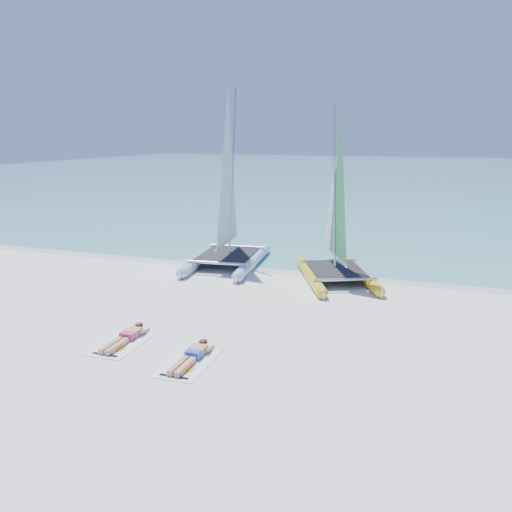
% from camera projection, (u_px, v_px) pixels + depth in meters
% --- Properties ---
extents(ground, '(140.00, 140.00, 0.00)m').
position_uv_depth(ground, '(246.00, 317.00, 14.66)').
color(ground, white).
rests_on(ground, ground).
extents(sea, '(140.00, 115.00, 0.01)m').
position_uv_depth(sea, '(393.00, 172.00, 72.65)').
color(sea, '#6CB5B4').
rests_on(sea, ground).
extents(wet_sand_strip, '(140.00, 1.40, 0.01)m').
position_uv_depth(wet_sand_strip, '(293.00, 270.00, 19.72)').
color(wet_sand_strip, silver).
rests_on(wet_sand_strip, ground).
extents(catamaran_blue, '(3.07, 5.60, 7.34)m').
position_uv_depth(catamaran_blue, '(228.00, 212.00, 20.19)').
color(catamaran_blue, '#A3B7D7').
rests_on(catamaran_blue, ground).
extents(catamaran_yellow, '(3.99, 5.31, 6.55)m').
position_uv_depth(catamaran_yellow, '(335.00, 223.00, 18.42)').
color(catamaran_yellow, yellow).
rests_on(catamaran_yellow, ground).
extents(towel_a, '(1.00, 1.85, 0.02)m').
position_uv_depth(towel_a, '(123.00, 343.00, 12.78)').
color(towel_a, white).
rests_on(towel_a, ground).
extents(sunbather_a, '(0.37, 1.73, 0.26)m').
position_uv_depth(sunbather_a, '(126.00, 337.00, 12.93)').
color(sunbather_a, tan).
rests_on(sunbather_a, towel_a).
extents(towel_b, '(1.00, 1.85, 0.02)m').
position_uv_depth(towel_b, '(189.00, 363.00, 11.68)').
color(towel_b, white).
rests_on(towel_b, ground).
extents(sunbather_b, '(0.37, 1.73, 0.26)m').
position_uv_depth(sunbather_b, '(192.00, 355.00, 11.83)').
color(sunbather_b, tan).
rests_on(sunbather_b, towel_b).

